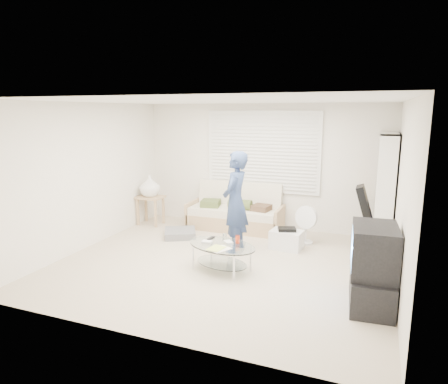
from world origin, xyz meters
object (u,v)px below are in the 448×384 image
at_px(futon_sofa, 235,214).
at_px(coffee_table, 222,250).
at_px(tv_unit, 373,267).
at_px(bookshelf, 385,191).

relative_size(futon_sofa, coffee_table, 1.54).
bearing_deg(tv_unit, coffee_table, 170.42).
bearing_deg(coffee_table, futon_sofa, 104.15).
xyz_separation_m(bookshelf, tv_unit, (-0.13, -2.41, -0.50)).
relative_size(bookshelf, coffee_table, 1.61).
bearing_deg(futon_sofa, coffee_table, -75.85).
height_order(bookshelf, tv_unit, bookshelf).
xyz_separation_m(futon_sofa, bookshelf, (2.77, -0.07, 0.69)).
bearing_deg(futon_sofa, tv_unit, -43.17).
xyz_separation_m(tv_unit, coffee_table, (-2.11, 0.36, -0.17)).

